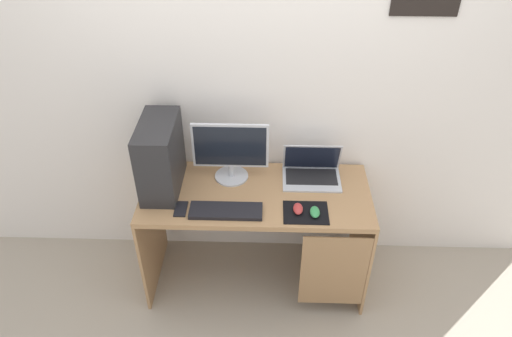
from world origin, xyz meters
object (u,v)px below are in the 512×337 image
object	(u,v)px
monitor	(230,151)
mouse_left	(298,209)
pc_tower	(160,157)
laptop	(312,172)
mouse_right	(315,212)
cell_phone	(181,209)
keyboard	(226,211)

from	to	relation	value
monitor	mouse_left	distance (m)	0.54
pc_tower	laptop	bearing A→B (deg)	7.23
mouse_left	mouse_right	bearing A→B (deg)	-14.74
pc_tower	cell_phone	world-z (taller)	pc_tower
pc_tower	mouse_right	distance (m)	0.96
mouse_right	cell_phone	xyz separation A→B (m)	(-0.77, 0.02, -0.02)
mouse_left	keyboard	bearing A→B (deg)	-177.24
mouse_right	cell_phone	bearing A→B (deg)	178.49
cell_phone	keyboard	bearing A→B (deg)	-3.34
laptop	monitor	bearing A→B (deg)	-177.89
pc_tower	keyboard	size ratio (longest dim) A/B	1.06
laptop	keyboard	xyz separation A→B (m)	(-0.51, -0.35, -0.03)
mouse_left	cell_phone	world-z (taller)	mouse_left
pc_tower	keyboard	world-z (taller)	pc_tower
monitor	keyboard	xyz separation A→B (m)	(-0.01, -0.33, -0.19)
pc_tower	monitor	world-z (taller)	pc_tower
keyboard	pc_tower	bearing A→B (deg)	149.94
pc_tower	mouse_left	xyz separation A→B (m)	(0.81, -0.21, -0.20)
pc_tower	cell_phone	size ratio (longest dim) A/B	3.43
keyboard	mouse_left	distance (m)	0.42
keyboard	mouse_right	world-z (taller)	mouse_right
keyboard	mouse_left	xyz separation A→B (m)	(0.41, 0.02, 0.01)
keyboard	cell_phone	xyz separation A→B (m)	(-0.26, 0.02, -0.01)
monitor	mouse_left	xyz separation A→B (m)	(0.41, -0.31, -0.18)
pc_tower	laptop	world-z (taller)	pc_tower
mouse_right	monitor	bearing A→B (deg)	146.44
laptop	mouse_left	world-z (taller)	laptop
mouse_right	pc_tower	bearing A→B (deg)	165.45
pc_tower	cell_phone	bearing A→B (deg)	-57.87
monitor	cell_phone	xyz separation A→B (m)	(-0.27, -0.31, -0.20)
monitor	laptop	bearing A→B (deg)	2.11
laptop	cell_phone	size ratio (longest dim) A/B	2.77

